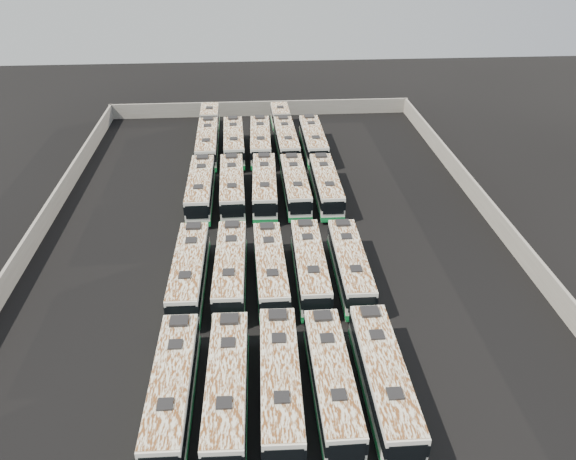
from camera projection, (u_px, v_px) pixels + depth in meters
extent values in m
plane|color=black|center=(272.00, 238.00, 54.56)|extent=(140.00, 140.00, 0.00)
cube|color=slate|center=(261.00, 108.00, 85.23)|extent=(45.20, 0.30, 2.20)
cube|color=slate|center=(497.00, 220.00, 55.36)|extent=(0.30, 73.20, 2.20)
cube|color=slate|center=(34.00, 237.00, 52.64)|extent=(0.30, 73.20, 2.20)
cube|color=white|center=(173.00, 389.00, 35.42)|extent=(2.56, 11.62, 2.66)
cube|color=#107336|center=(174.00, 400.00, 35.91)|extent=(2.61, 11.67, 0.41)
cube|color=black|center=(172.00, 384.00, 35.20)|extent=(2.62, 11.68, 0.89)
cube|color=white|center=(171.00, 373.00, 34.73)|extent=(2.51, 11.39, 0.07)
cube|color=black|center=(165.00, 404.00, 32.49)|extent=(0.93, 0.93, 0.14)
cube|color=black|center=(175.00, 344.00, 36.88)|extent=(0.93, 0.93, 0.14)
cube|color=black|center=(179.00, 321.00, 38.85)|extent=(1.27, 1.08, 0.25)
cylinder|color=black|center=(150.00, 452.00, 32.77)|extent=(0.28, 0.97, 0.97)
cylinder|color=black|center=(185.00, 450.00, 32.88)|extent=(0.28, 0.97, 0.97)
cylinder|color=black|center=(166.00, 362.00, 39.16)|extent=(0.28, 0.97, 0.97)
cylinder|color=black|center=(196.00, 361.00, 39.26)|extent=(0.28, 0.97, 0.97)
cube|color=white|center=(227.00, 388.00, 35.49)|extent=(2.71, 11.79, 2.69)
cube|color=#107336|center=(228.00, 399.00, 35.99)|extent=(2.76, 11.84, 0.41)
cube|color=black|center=(227.00, 383.00, 35.27)|extent=(2.77, 11.85, 0.90)
cube|color=white|center=(226.00, 372.00, 34.80)|extent=(2.66, 11.55, 0.07)
cube|color=black|center=(224.00, 403.00, 32.53)|extent=(0.95, 0.95, 0.14)
cube|color=black|center=(228.00, 343.00, 36.97)|extent=(0.95, 0.95, 0.14)
cube|color=black|center=(229.00, 319.00, 38.97)|extent=(1.30, 1.10, 0.25)
cylinder|color=black|center=(208.00, 451.00, 32.82)|extent=(0.30, 0.98, 0.98)
cylinder|color=black|center=(243.00, 450.00, 32.91)|extent=(0.30, 0.98, 0.98)
cylinder|color=black|center=(216.00, 361.00, 39.29)|extent=(0.30, 0.98, 0.98)
cylinder|color=black|center=(246.00, 360.00, 39.38)|extent=(0.30, 0.98, 0.98)
cube|color=white|center=(280.00, 383.00, 35.86)|extent=(2.72, 11.83, 2.70)
cube|color=#107336|center=(280.00, 394.00, 36.36)|extent=(2.77, 11.88, 0.41)
cube|color=black|center=(280.00, 378.00, 35.63)|extent=(2.78, 11.89, 0.90)
cube|color=black|center=(284.00, 459.00, 30.61)|extent=(2.16, 0.11, 1.42)
cube|color=white|center=(280.00, 367.00, 35.16)|extent=(2.66, 11.59, 0.07)
cube|color=black|center=(282.00, 397.00, 32.88)|extent=(0.95, 0.95, 0.14)
cube|color=black|center=(279.00, 338.00, 37.34)|extent=(0.95, 0.95, 0.14)
cube|color=black|center=(278.00, 315.00, 39.35)|extent=(1.30, 1.11, 0.26)
cylinder|color=black|center=(265.00, 445.00, 33.18)|extent=(0.30, 0.99, 0.98)
cylinder|color=black|center=(300.00, 444.00, 33.27)|extent=(0.30, 0.99, 0.98)
cylinder|color=black|center=(264.00, 356.00, 39.67)|extent=(0.30, 0.99, 0.98)
cylinder|color=black|center=(293.00, 355.00, 39.76)|extent=(0.30, 0.99, 0.98)
cube|color=white|center=(332.00, 381.00, 36.06)|extent=(2.47, 11.40, 2.61)
cube|color=#107336|center=(331.00, 392.00, 36.54)|extent=(2.52, 11.45, 0.40)
cube|color=black|center=(332.00, 376.00, 35.84)|extent=(2.53, 11.46, 0.87)
cube|color=black|center=(347.00, 453.00, 31.00)|extent=(2.09, 0.08, 1.37)
cube|color=white|center=(332.00, 366.00, 35.39)|extent=(2.42, 11.17, 0.07)
cube|color=black|center=(339.00, 395.00, 33.19)|extent=(0.91, 0.91, 0.13)
cube|color=black|center=(327.00, 338.00, 37.49)|extent=(0.91, 0.91, 0.13)
cube|color=black|center=(323.00, 316.00, 39.42)|extent=(1.24, 1.05, 0.25)
cylinder|color=black|center=(323.00, 441.00, 33.45)|extent=(0.27, 0.95, 0.95)
cylinder|color=black|center=(357.00, 439.00, 33.59)|extent=(0.27, 0.95, 0.95)
cylinder|color=black|center=(309.00, 356.00, 39.71)|extent=(0.27, 0.95, 0.95)
cylinder|color=black|center=(338.00, 354.00, 39.85)|extent=(0.27, 0.95, 0.95)
cube|color=white|center=(383.00, 379.00, 36.10)|extent=(2.49, 11.87, 2.72)
cube|color=#107336|center=(382.00, 390.00, 36.60)|extent=(2.54, 11.92, 0.42)
cube|color=black|center=(384.00, 374.00, 35.87)|extent=(2.55, 11.93, 0.91)
cube|color=black|center=(407.00, 455.00, 30.81)|extent=(2.18, 0.06, 1.43)
cube|color=white|center=(385.00, 363.00, 35.39)|extent=(2.44, 11.64, 0.07)
cube|color=black|center=(395.00, 393.00, 33.09)|extent=(0.94, 0.94, 0.14)
cube|color=black|center=(377.00, 335.00, 37.59)|extent=(0.94, 0.94, 0.14)
cube|color=black|center=(370.00, 312.00, 39.61)|extent=(1.29, 1.09, 0.26)
cylinder|color=black|center=(378.00, 442.00, 33.38)|extent=(0.28, 0.99, 0.99)
cylinder|color=black|center=(413.00, 440.00, 33.50)|extent=(0.28, 0.99, 0.99)
cylinder|color=black|center=(356.00, 353.00, 39.91)|extent=(0.28, 0.99, 0.99)
cylinder|color=black|center=(385.00, 352.00, 40.04)|extent=(0.28, 0.99, 0.99)
cube|color=white|center=(190.00, 272.00, 46.62)|extent=(2.64, 11.82, 2.70)
cube|color=#107336|center=(191.00, 281.00, 47.12)|extent=(2.69, 11.87, 0.41)
cube|color=black|center=(189.00, 267.00, 46.40)|extent=(2.70, 11.88, 0.90)
cube|color=black|center=(182.00, 314.00, 41.37)|extent=(2.16, 0.09, 1.42)
cube|color=#107336|center=(184.00, 329.00, 42.13)|extent=(2.46, 0.14, 0.27)
cube|color=white|center=(188.00, 258.00, 45.92)|extent=(2.58, 11.58, 0.07)
cube|color=black|center=(185.00, 275.00, 43.64)|extent=(0.95, 0.95, 0.14)
cube|color=black|center=(191.00, 240.00, 48.11)|extent=(0.95, 0.95, 0.14)
cube|color=black|center=(193.00, 226.00, 50.11)|extent=(1.29, 1.10, 0.26)
cylinder|color=black|center=(173.00, 312.00, 43.93)|extent=(0.29, 0.99, 0.98)
cylinder|color=black|center=(200.00, 311.00, 44.03)|extent=(0.29, 0.99, 0.98)
cylinder|color=black|center=(183.00, 259.00, 50.43)|extent=(0.29, 0.99, 0.98)
cylinder|color=black|center=(207.00, 258.00, 50.53)|extent=(0.29, 0.99, 0.98)
cube|color=white|center=(231.00, 269.00, 46.97)|extent=(2.68, 11.70, 2.67)
cube|color=#107336|center=(231.00, 279.00, 47.46)|extent=(2.73, 11.75, 0.41)
cube|color=black|center=(230.00, 265.00, 46.74)|extent=(2.74, 11.76, 0.89)
cube|color=black|center=(227.00, 310.00, 41.77)|extent=(2.14, 0.11, 1.41)
cube|color=#107336|center=(228.00, 325.00, 42.52)|extent=(2.43, 0.15, 0.27)
cube|color=white|center=(230.00, 255.00, 46.28)|extent=(2.63, 11.47, 0.07)
cube|color=black|center=(228.00, 272.00, 44.02)|extent=(0.94, 0.94, 0.14)
cube|color=black|center=(231.00, 238.00, 48.44)|extent=(0.94, 0.94, 0.14)
cube|color=black|center=(232.00, 225.00, 50.42)|extent=(1.29, 1.10, 0.25)
cylinder|color=black|center=(216.00, 309.00, 44.31)|extent=(0.29, 0.98, 0.97)
cylinder|color=black|center=(243.00, 308.00, 44.40)|extent=(0.29, 0.98, 0.97)
cylinder|color=black|center=(221.00, 257.00, 50.74)|extent=(0.29, 0.98, 0.97)
cylinder|color=black|center=(244.00, 256.00, 50.82)|extent=(0.29, 0.98, 0.97)
cube|color=white|center=(270.00, 270.00, 46.99)|extent=(2.58, 11.38, 2.60)
cube|color=#107336|center=(271.00, 279.00, 47.47)|extent=(2.63, 11.43, 0.40)
cube|color=black|center=(270.00, 265.00, 46.77)|extent=(2.64, 11.44, 0.87)
cube|color=black|center=(275.00, 309.00, 41.95)|extent=(2.08, 0.10, 1.37)
cube|color=#107336|center=(275.00, 324.00, 42.68)|extent=(2.36, 0.15, 0.26)
cube|color=white|center=(270.00, 256.00, 46.32)|extent=(2.53, 11.15, 0.07)
cube|color=black|center=(272.00, 273.00, 44.13)|extent=(0.91, 0.91, 0.13)
cube|color=black|center=(268.00, 240.00, 48.41)|extent=(0.91, 0.91, 0.13)
cube|color=black|center=(267.00, 226.00, 50.33)|extent=(1.25, 1.06, 0.25)
cylinder|color=black|center=(261.00, 308.00, 44.38)|extent=(0.28, 0.95, 0.94)
cylinder|color=black|center=(286.00, 307.00, 44.54)|extent=(0.28, 0.95, 0.94)
cylinder|color=black|center=(257.00, 258.00, 50.61)|extent=(0.28, 0.95, 0.94)
cylinder|color=black|center=(279.00, 257.00, 50.77)|extent=(0.28, 0.95, 0.94)
cube|color=white|center=(310.00, 267.00, 47.35)|extent=(2.47, 11.48, 2.63)
cube|color=#107336|center=(310.00, 276.00, 47.84)|extent=(2.52, 11.53, 0.40)
cube|color=black|center=(310.00, 262.00, 47.13)|extent=(2.53, 11.54, 0.88)
cube|color=black|center=(317.00, 306.00, 42.25)|extent=(2.10, 0.08, 1.39)
cube|color=#107336|center=(317.00, 321.00, 42.99)|extent=(2.39, 0.12, 0.27)
cube|color=white|center=(310.00, 253.00, 46.67)|extent=(2.42, 11.25, 0.07)
cube|color=black|center=(313.00, 269.00, 44.46)|extent=(0.91, 0.91, 0.13)
cube|color=black|center=(307.00, 237.00, 48.80)|extent=(0.91, 0.91, 0.13)
cube|color=black|center=(305.00, 223.00, 50.74)|extent=(1.25, 1.06, 0.25)
cylinder|color=black|center=(301.00, 305.00, 44.73)|extent=(0.27, 0.96, 0.96)
cylinder|color=black|center=(327.00, 304.00, 44.84)|extent=(0.27, 0.96, 0.96)
cylinder|color=black|center=(294.00, 255.00, 51.05)|extent=(0.27, 0.96, 0.96)
cylinder|color=black|center=(317.00, 254.00, 51.16)|extent=(0.27, 0.96, 0.96)
cube|color=white|center=(350.00, 266.00, 47.46)|extent=(2.47, 11.39, 2.61)
cube|color=#107336|center=(349.00, 275.00, 47.95)|extent=(2.52, 11.44, 0.40)
cube|color=black|center=(350.00, 262.00, 47.25)|extent=(2.53, 11.45, 0.87)
cube|color=black|center=(362.00, 305.00, 42.40)|extent=(2.08, 0.08, 1.37)
cube|color=#107336|center=(361.00, 320.00, 43.13)|extent=(2.37, 0.12, 0.27)
cube|color=white|center=(351.00, 253.00, 46.79)|extent=(2.42, 11.16, 0.07)
cube|color=black|center=(356.00, 269.00, 44.59)|extent=(0.91, 0.91, 0.13)
cube|color=black|center=(346.00, 236.00, 48.89)|extent=(0.91, 0.91, 0.13)
cube|color=black|center=(343.00, 223.00, 50.83)|extent=(1.24, 1.05, 0.25)
cylinder|color=black|center=(344.00, 304.00, 44.87)|extent=(0.27, 0.95, 0.95)
cylinder|color=black|center=(369.00, 303.00, 44.97)|extent=(0.27, 0.95, 0.95)
cylinder|color=black|center=(332.00, 254.00, 51.13)|extent=(0.27, 0.95, 0.95)
cylinder|color=black|center=(354.00, 254.00, 51.24)|extent=(0.27, 0.95, 0.95)
cube|color=white|center=(201.00, 188.00, 60.09)|extent=(2.48, 11.85, 2.72)
cube|color=#107336|center=(201.00, 197.00, 60.59)|extent=(2.53, 11.90, 0.41)
cube|color=black|center=(200.00, 185.00, 59.86)|extent=(2.54, 11.91, 0.91)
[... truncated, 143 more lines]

